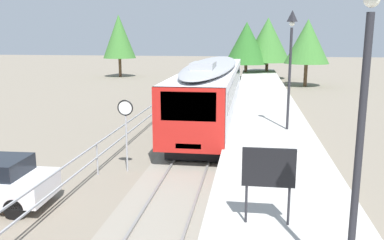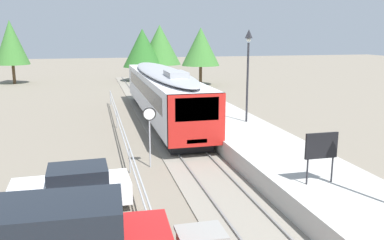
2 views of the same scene
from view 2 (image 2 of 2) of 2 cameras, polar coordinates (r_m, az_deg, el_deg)
The scene contains 13 objects.
ground_plane at distance 27.52m, azimuth -10.13°, elevation -0.59°, with size 160.00×160.00×0.00m, color slate.
track_rails at distance 27.86m, azimuth -3.97°, elevation -0.20°, with size 3.20×60.00×0.14m.
commuter_train at distance 28.07m, azimuth -4.25°, elevation 4.27°, with size 2.82×19.42×3.74m.
station_platform at distance 28.50m, azimuth 2.47°, elevation 0.95°, with size 3.90×60.00×0.90m, color #B7B5AD.
platform_lamp_mid_platform at distance 23.42m, azimuth 8.01°, elevation 8.72°, with size 0.34×0.34×5.35m.
platform_notice_board at distance 14.35m, azimuth 17.98°, elevation -3.75°, with size 1.20×0.08×1.80m.
speed_limit_sign at distance 17.94m, azimuth -6.09°, elevation -0.31°, with size 0.61×0.10×2.81m.
carpark_fence at distance 17.61m, azimuth -8.91°, elevation -4.71°, with size 0.06×36.06×1.25m.
parked_hatchback_white at distance 14.55m, azimuth -16.65°, elevation -9.24°, with size 4.06×1.89×1.53m.
tree_behind_carpark at distance 53.83m, azimuth -4.61°, elevation 10.65°, with size 5.49×5.49×7.23m.
tree_behind_station_far at distance 52.11m, azimuth -7.07°, elevation 10.17°, with size 5.06×5.06×6.70m.
tree_distant_left at distance 47.78m, azimuth 1.25°, elevation 10.42°, with size 4.50×4.50×6.78m.
tree_distant_centre at distance 53.83m, azimuth -24.43°, elevation 10.04°, with size 4.06×4.06×7.68m.
Camera 2 is at (-4.68, -4.82, 5.96)m, focal length 37.37 mm.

